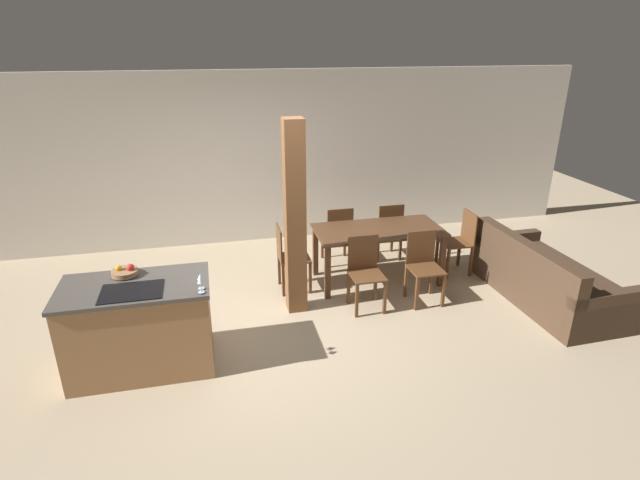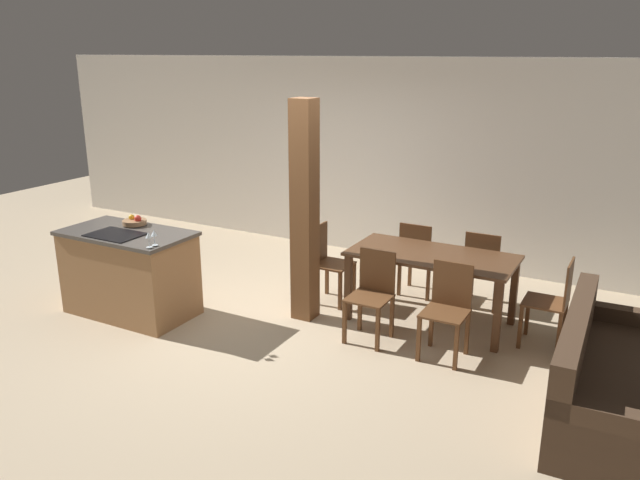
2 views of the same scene
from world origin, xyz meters
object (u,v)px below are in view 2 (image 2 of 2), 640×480
at_px(wine_glass_middle, 154,234).
at_px(dining_chair_foot_end, 553,301).
at_px(dining_table, 432,264).
at_px(timber_post, 305,213).
at_px(fruit_bowl, 135,221).
at_px(dining_chair_head_end, 328,261).
at_px(couch, 619,386).
at_px(dining_chair_far_left, 418,257).
at_px(dining_chair_far_right, 483,267).
at_px(wine_glass_near, 149,236).
at_px(dining_chair_near_left, 372,293).
at_px(kitchen_island, 130,272).
at_px(dining_chair_near_right, 447,308).

relative_size(wine_glass_middle, dining_chair_foot_end, 0.17).
height_order(dining_table, timber_post, timber_post).
height_order(fruit_bowl, wine_glass_middle, wine_glass_middle).
distance_m(dining_chair_head_end, couch, 3.29).
xyz_separation_m(dining_chair_far_left, dining_chair_far_right, (0.77, 0.00, 0.00)).
relative_size(wine_glass_near, timber_post, 0.07).
distance_m(wine_glass_middle, dining_chair_near_left, 2.22).
xyz_separation_m(wine_glass_middle, timber_post, (1.09, 1.06, 0.11)).
distance_m(dining_chair_head_end, timber_post, 0.86).
bearing_deg(dining_chair_far_left, kitchen_island, 37.79).
bearing_deg(kitchen_island, dining_chair_far_left, 37.79).
xyz_separation_m(kitchen_island, wine_glass_middle, (0.64, -0.24, 0.59)).
height_order(dining_chair_near_right, dining_chair_head_end, same).
bearing_deg(timber_post, dining_table, 23.07).
xyz_separation_m(dining_chair_far_left, dining_chair_foot_end, (1.61, -0.65, 0.00)).
height_order(dining_chair_far_right, timber_post, timber_post).
bearing_deg(kitchen_island, dining_chair_head_end, 37.81).
bearing_deg(dining_chair_foot_end, dining_chair_far_left, -112.03).
distance_m(wine_glass_middle, dining_table, 2.83).
height_order(wine_glass_middle, dining_chair_near_right, wine_glass_middle).
bearing_deg(dining_chair_foot_end, fruit_bowl, -75.44).
relative_size(dining_table, dining_chair_foot_end, 1.91).
height_order(wine_glass_near, wine_glass_middle, same).
height_order(dining_chair_far_left, dining_chair_far_right, same).
relative_size(fruit_bowl, couch, 0.13).
distance_m(fruit_bowl, dining_chair_head_end, 2.19).
bearing_deg(dining_table, dining_chair_foot_end, -0.00).
xyz_separation_m(wine_glass_near, dining_chair_near_left, (1.93, 1.01, -0.58)).
xyz_separation_m(fruit_bowl, couch, (4.94, 0.08, -0.70)).
bearing_deg(wine_glass_middle, couch, 7.51).
bearing_deg(wine_glass_near, fruit_bowl, 143.09).
xyz_separation_m(wine_glass_near, dining_chair_far_right, (2.70, 2.31, -0.58)).
relative_size(dining_chair_far_left, dining_chair_foot_end, 1.00).
bearing_deg(dining_chair_head_end, wine_glass_middle, 145.44).
bearing_deg(couch, timber_post, 79.27).
xyz_separation_m(dining_chair_near_left, dining_chair_foot_end, (1.61, 0.65, 0.00)).
distance_m(wine_glass_near, dining_chair_head_end, 2.07).
relative_size(fruit_bowl, dining_chair_head_end, 0.29).
xyz_separation_m(dining_chair_far_left, dining_chair_head_end, (-0.84, -0.65, 0.00)).
relative_size(dining_table, dining_chair_far_right, 1.91).
xyz_separation_m(kitchen_island, fruit_bowl, (-0.10, 0.23, 0.51)).
relative_size(dining_chair_foot_end, couch, 0.45).
relative_size(kitchen_island, dining_chair_near_left, 1.58).
xyz_separation_m(kitchen_island, dining_chair_far_left, (2.57, 1.99, 0.01)).
xyz_separation_m(fruit_bowl, dining_chair_foot_end, (4.27, 1.11, -0.50)).
height_order(dining_chair_near_right, timber_post, timber_post).
bearing_deg(dining_chair_near_left, dining_chair_near_right, 0.00).
xyz_separation_m(wine_glass_near, wine_glass_middle, (0.00, 0.08, 0.00)).
xyz_separation_m(fruit_bowl, wine_glass_near, (0.73, -0.55, 0.08)).
height_order(kitchen_island, couch, kitchen_island).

